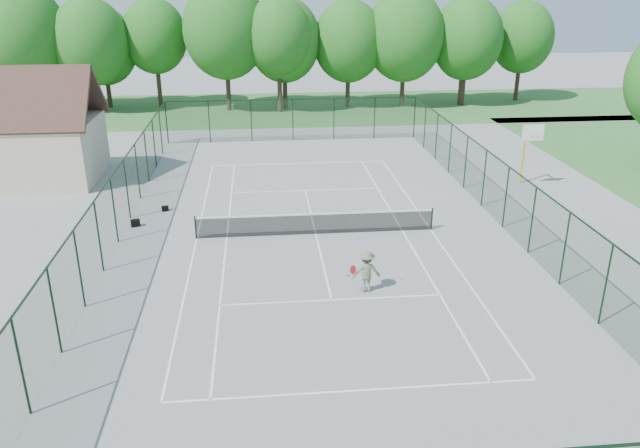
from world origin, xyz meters
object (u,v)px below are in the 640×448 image
(basketball_goal, at_px, (529,142))
(sports_bag_a, at_px, (135,223))
(tennis_player, at_px, (366,271))
(tennis_net, at_px, (316,223))

(basketball_goal, distance_m, sports_bag_a, 21.63)
(basketball_goal, bearing_deg, tennis_player, -133.31)
(tennis_net, bearing_deg, tennis_player, -76.59)
(tennis_player, bearing_deg, sports_bag_a, 142.42)
(basketball_goal, height_order, tennis_player, basketball_goal)
(basketball_goal, xyz_separation_m, tennis_player, (-11.16, -11.84, -1.74))
(basketball_goal, bearing_deg, sports_bag_a, -168.73)
(tennis_net, bearing_deg, sports_bag_a, 167.91)
(sports_bag_a, xyz_separation_m, tennis_player, (9.92, -7.64, 0.66))
(tennis_net, height_order, basketball_goal, basketball_goal)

